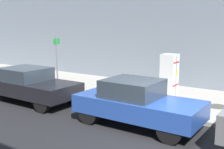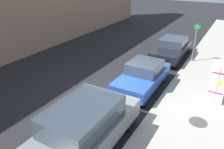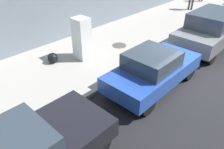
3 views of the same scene
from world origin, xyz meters
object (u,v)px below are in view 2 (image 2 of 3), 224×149
parked_suv_gray (84,128)px  parked_hatchback_blue (143,76)px  discarded_refrigerator (218,83)px  parked_sedan_dark (172,48)px  street_sign_post (195,41)px

parked_suv_gray → parked_hatchback_blue: bearing=-90.0°
discarded_refrigerator → parked_sedan_dark: (3.43, -4.73, -0.32)m
parked_hatchback_blue → parked_suv_gray: (0.00, 5.01, 0.18)m
street_sign_post → parked_sedan_dark: bearing=-8.3°
street_sign_post → parked_suv_gray: bearing=81.6°
discarded_refrigerator → parked_hatchback_blue: discarded_refrigerator is taller
discarded_refrigerator → parked_sedan_dark: 5.85m
street_sign_post → parked_hatchback_blue: street_sign_post is taller
discarded_refrigerator → parked_suv_gray: 6.40m
parked_suv_gray → discarded_refrigerator: bearing=-122.5°
street_sign_post → parked_sedan_dark: (1.47, -0.21, -0.81)m
parked_sedan_dark → parked_suv_gray: 10.13m
street_sign_post → parked_hatchback_blue: (1.47, 4.90, -0.79)m
discarded_refrigerator → street_sign_post: size_ratio=0.73×
parked_sedan_dark → parked_hatchback_blue: size_ratio=1.12×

